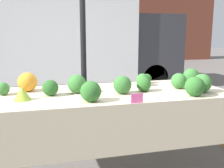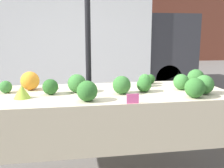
# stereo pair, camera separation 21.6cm
# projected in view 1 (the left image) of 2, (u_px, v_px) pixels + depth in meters

# --- Properties ---
(ground_plane) EXTENTS (40.00, 40.00, 0.00)m
(ground_plane) POSITION_uv_depth(u_px,v_px,m) (112.00, 163.00, 2.81)
(ground_plane) COLOR slate
(building_facade) EXTENTS (16.00, 0.60, 4.95)m
(building_facade) POSITION_uv_depth(u_px,v_px,m) (58.00, 9.00, 12.05)
(building_facade) COLOR brown
(building_facade) RESTS_ON ground_plane
(tent_pole) EXTENTS (0.07, 0.07, 2.70)m
(tent_pole) POSITION_uv_depth(u_px,v_px,m) (83.00, 35.00, 3.22)
(tent_pole) COLOR black
(tent_pole) RESTS_ON ground_plane
(parked_truck) EXTENTS (4.87, 2.01, 2.41)m
(parked_truck) POSITION_uv_depth(u_px,v_px,m) (72.00, 37.00, 6.47)
(parked_truck) COLOR white
(parked_truck) RESTS_ON ground_plane
(market_table) EXTENTS (2.36, 0.99, 0.78)m
(market_table) POSITION_uv_depth(u_px,v_px,m) (114.00, 101.00, 2.61)
(market_table) COLOR beige
(market_table) RESTS_ON ground_plane
(orange_cauliflower) EXTENTS (0.19, 0.19, 0.19)m
(orange_cauliflower) POSITION_uv_depth(u_px,v_px,m) (27.00, 82.00, 2.65)
(orange_cauliflower) COLOR orange
(orange_cauliflower) RESTS_ON market_table
(romanesco_head) EXTENTS (0.15, 0.15, 0.12)m
(romanesco_head) POSITION_uv_depth(u_px,v_px,m) (22.00, 93.00, 2.31)
(romanesco_head) COLOR #93B238
(romanesco_head) RESTS_ON market_table
(broccoli_head_0) EXTENTS (0.11, 0.11, 0.11)m
(broccoli_head_0) POSITION_uv_depth(u_px,v_px,m) (147.00, 79.00, 3.11)
(broccoli_head_0) COLOR #285B23
(broccoli_head_0) RESTS_ON market_table
(broccoli_head_1) EXTENTS (0.19, 0.19, 0.19)m
(broccoli_head_1) POSITION_uv_depth(u_px,v_px,m) (202.00, 83.00, 2.62)
(broccoli_head_1) COLOR #387533
(broccoli_head_1) RESTS_ON market_table
(broccoli_head_2) EXTENTS (0.14, 0.14, 0.14)m
(broccoli_head_2) POSITION_uv_depth(u_px,v_px,m) (142.00, 80.00, 2.95)
(broccoli_head_2) COLOR #387533
(broccoli_head_2) RESTS_ON market_table
(broccoli_head_3) EXTENTS (0.17, 0.17, 0.17)m
(broccoli_head_3) POSITION_uv_depth(u_px,v_px,m) (179.00, 81.00, 2.80)
(broccoli_head_3) COLOR #387533
(broccoli_head_3) RESTS_ON market_table
(broccoli_head_4) EXTENTS (0.18, 0.18, 0.18)m
(broccoli_head_4) POSITION_uv_depth(u_px,v_px,m) (122.00, 85.00, 2.55)
(broccoli_head_4) COLOR #336B2D
(broccoli_head_4) RESTS_ON market_table
(broccoli_head_5) EXTENTS (0.12, 0.12, 0.12)m
(broccoli_head_5) POSITION_uv_depth(u_px,v_px,m) (3.00, 89.00, 2.50)
(broccoli_head_5) COLOR #387533
(broccoli_head_5) RESTS_ON market_table
(broccoli_head_6) EXTENTS (0.18, 0.18, 0.18)m
(broccoli_head_6) POSITION_uv_depth(u_px,v_px,m) (77.00, 84.00, 2.58)
(broccoli_head_6) COLOR #387533
(broccoli_head_6) RESTS_ON market_table
(broccoli_head_7) EXTENTS (0.15, 0.15, 0.15)m
(broccoli_head_7) POSITION_uv_depth(u_px,v_px,m) (144.00, 84.00, 2.66)
(broccoli_head_7) COLOR #2D6628
(broccoli_head_7) RESTS_ON market_table
(broccoli_head_8) EXTENTS (0.15, 0.15, 0.15)m
(broccoli_head_8) POSITION_uv_depth(u_px,v_px,m) (50.00, 88.00, 2.48)
(broccoli_head_8) COLOR #285B23
(broccoli_head_8) RESTS_ON market_table
(broccoli_head_9) EXTENTS (0.18, 0.18, 0.18)m
(broccoli_head_9) POSITION_uv_depth(u_px,v_px,m) (91.00, 91.00, 2.25)
(broccoli_head_9) COLOR #2D6628
(broccoli_head_9) RESTS_ON market_table
(broccoli_head_10) EXTENTS (0.19, 0.19, 0.19)m
(broccoli_head_10) POSITION_uv_depth(u_px,v_px,m) (191.00, 76.00, 3.03)
(broccoli_head_10) COLOR #336B2D
(broccoli_head_10) RESTS_ON market_table
(broccoli_head_11) EXTENTS (0.19, 0.19, 0.19)m
(broccoli_head_11) POSITION_uv_depth(u_px,v_px,m) (195.00, 86.00, 2.46)
(broccoli_head_11) COLOR #2D6628
(broccoli_head_11) RESTS_ON market_table
(price_sign) EXTENTS (0.11, 0.01, 0.08)m
(price_sign) POSITION_uv_depth(u_px,v_px,m) (137.00, 98.00, 2.22)
(price_sign) COLOR #F45B9E
(price_sign) RESTS_ON market_table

